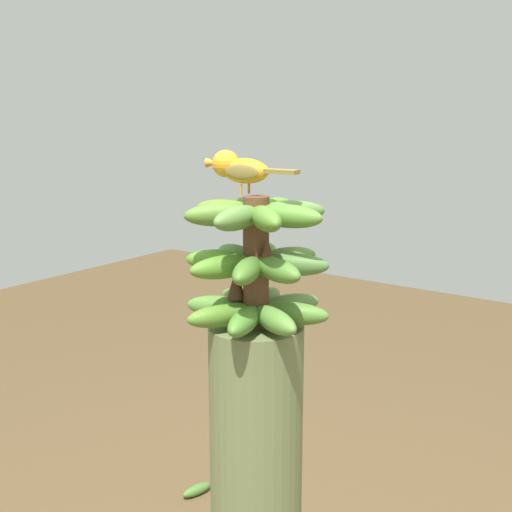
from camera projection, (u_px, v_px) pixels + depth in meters
name	position (u px, v px, depth m)	size (l,w,h in m)	color
banana_bunch	(256.00, 263.00, 1.25)	(0.28, 0.28, 0.25)	brown
perched_bird	(239.00, 168.00, 1.25)	(0.20, 0.06, 0.08)	#C68933
fallen_banana	(197.00, 490.00, 2.46)	(0.12, 0.04, 0.04)	#47752D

